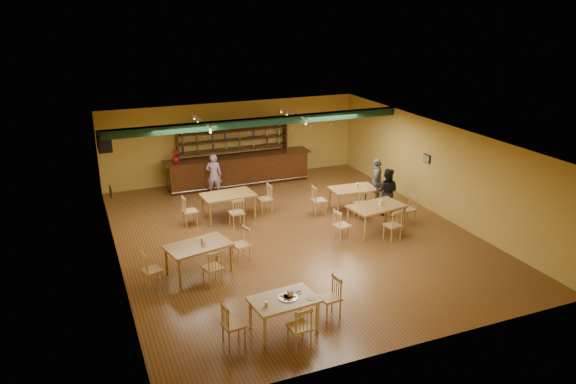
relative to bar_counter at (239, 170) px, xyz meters
name	(u,v)px	position (x,y,z in m)	size (l,w,h in m)	color
floor	(293,235)	(0.07, -5.15, -0.56)	(12.00, 12.00, 0.00)	brown
ceiling_beam	(260,122)	(0.07, -2.35, 2.31)	(10.00, 0.30, 0.25)	black
track_rail_left	(202,120)	(-1.73, -1.75, 2.38)	(0.05, 2.50, 0.05)	silver
track_rail_right	(293,113)	(1.47, -1.75, 2.38)	(0.05, 2.50, 0.05)	silver
ac_unit	(105,141)	(-4.73, -0.95, 1.79)	(0.34, 0.70, 0.48)	silver
picture_left	(111,192)	(-4.90, -4.15, 1.14)	(0.04, 0.34, 0.28)	black
picture_right	(427,158)	(5.04, -4.65, 1.14)	(0.04, 0.34, 0.28)	black
bar_counter	(239,170)	(0.00, 0.00, 0.00)	(5.60, 0.85, 1.13)	#34190A
back_bar_hutch	(233,151)	(0.00, 0.63, 0.57)	(4.33, 0.40, 2.28)	#34190A
poinsettia	(175,156)	(-2.35, 0.00, 0.80)	(0.26, 0.26, 0.46)	#B3101C
dining_table_a	(228,206)	(-1.33, -3.13, -0.16)	(1.63, 0.98, 0.82)	olive
dining_table_b	(352,199)	(2.72, -3.94, -0.19)	(1.50, 0.90, 0.75)	olive
dining_table_c	(199,259)	(-3.08, -6.45, -0.17)	(1.58, 0.95, 0.79)	olive
dining_table_d	(376,218)	(2.49, -5.82, -0.15)	(1.64, 0.99, 0.82)	olive
near_table	(284,314)	(-2.02, -9.62, -0.20)	(1.37, 0.88, 0.73)	beige
pizza_tray	(288,297)	(-1.92, -9.62, 0.18)	(0.40, 0.40, 0.01)	silver
parmesan_shaker	(266,304)	(-2.46, -9.77, 0.22)	(0.07, 0.07, 0.11)	#EAE5C6
napkin_stack	(295,291)	(-1.68, -9.43, 0.18)	(0.20, 0.15, 0.03)	white
pizza_server	(294,295)	(-1.78, -9.57, 0.19)	(0.32, 0.09, 0.00)	silver
side_plate	(311,298)	(-1.48, -9.82, 0.17)	(0.22, 0.22, 0.01)	white
patron_bar	(214,175)	(-1.18, -0.83, 0.20)	(0.56, 0.37, 1.53)	#9854B7
patron_right_a	(387,192)	(3.52, -4.74, 0.21)	(0.76, 0.59, 1.55)	black
patron_right_b	(377,182)	(3.69, -3.82, 0.25)	(0.95, 0.40, 1.62)	gray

